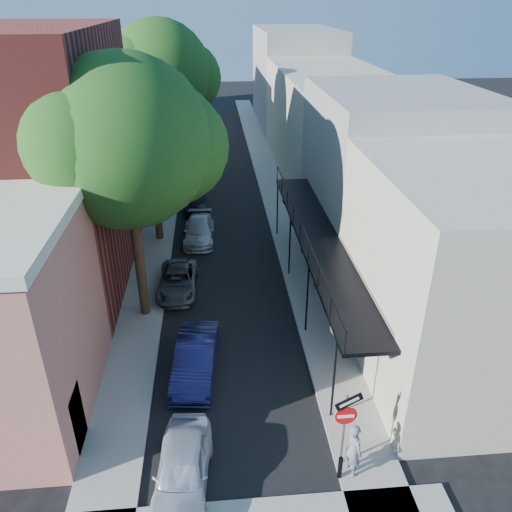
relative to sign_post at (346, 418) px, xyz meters
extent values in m
plane|color=black|center=(-3.16, -0.97, -2.04)|extent=(160.00, 160.00, 0.00)
cube|color=black|center=(-3.16, 29.03, -2.03)|extent=(6.00, 64.00, 0.01)
cube|color=gray|center=(-7.16, 29.03, -1.98)|extent=(2.00, 64.00, 0.12)
cube|color=gray|center=(0.84, 29.03, -1.98)|extent=(2.00, 64.00, 0.12)
cube|color=beige|center=(-8.21, 1.53, -0.84)|extent=(0.10, 1.20, 2.20)
cube|color=maroon|center=(-13.16, 13.03, 3.96)|extent=(10.00, 12.00, 12.00)
cube|color=gray|center=(-8.18, 13.03, 5.96)|extent=(0.06, 7.00, 4.00)
cube|color=#9C9994|center=(-12.16, 25.03, 2.46)|extent=(8.00, 12.00, 9.00)
cube|color=beige|center=(-12.16, 39.03, 2.96)|extent=(8.00, 16.00, 10.00)
cube|color=tan|center=(-12.16, 53.03, 1.96)|extent=(8.00, 12.00, 8.00)
cube|color=beige|center=(5.84, 4.53, 1.96)|extent=(8.00, 9.00, 8.00)
cube|color=#9C9994|center=(5.84, 14.03, 2.46)|extent=(8.00, 10.00, 9.00)
cube|color=beige|center=(5.84, 29.03, 1.96)|extent=(8.00, 20.00, 8.00)
cube|color=#9C9994|center=(5.84, 47.03, 2.96)|extent=(8.00, 16.00, 10.00)
cube|color=black|center=(1.04, 9.03, 1.46)|extent=(2.00, 16.00, 0.15)
cube|color=black|center=(0.09, 9.03, 2.34)|extent=(0.05, 16.00, 0.05)
cylinder|color=black|center=(0.14, 2.03, -0.23)|extent=(0.08, 0.08, 3.40)
cylinder|color=black|center=(0.14, 17.03, -0.23)|extent=(0.08, 0.08, 3.40)
sphere|color=#1E4614|center=(0.44, 3.03, 1.01)|extent=(0.60, 0.60, 0.60)
sphere|color=#1E4614|center=(0.44, 9.03, 1.01)|extent=(0.60, 0.60, 0.60)
sphere|color=#1E4614|center=(0.44, 15.03, 1.01)|extent=(0.60, 0.60, 0.60)
cylinder|color=#595B60|center=(-0.01, 0.03, -0.59)|extent=(0.07, 0.07, 2.90)
cylinder|color=red|center=(-0.01, -0.01, 0.11)|extent=(0.66, 0.04, 0.66)
cube|color=white|center=(-0.01, -0.04, 0.11)|extent=(0.50, 0.02, 0.10)
cylinder|color=white|center=(-0.01, 0.01, 0.11)|extent=(0.70, 0.02, 0.70)
cube|color=black|center=(0.04, -0.02, 0.66)|extent=(0.89, 0.15, 0.58)
cube|color=white|center=(0.04, -0.05, 0.66)|extent=(0.60, 0.10, 0.31)
cylinder|color=black|center=(-0.16, -0.47, -1.52)|extent=(0.14, 0.14, 0.80)
cylinder|color=#352415|center=(-6.96, 9.03, 1.46)|extent=(0.44, 0.44, 7.00)
sphere|color=#1E4614|center=(-6.96, 9.03, 5.98)|extent=(6.80, 6.80, 6.80)
sphere|color=#1E4614|center=(-5.26, 10.05, 5.48)|extent=(4.76, 4.76, 4.76)
cylinder|color=#352415|center=(-6.96, 17.03, 1.11)|extent=(0.44, 0.44, 6.30)
sphere|color=#1E4614|center=(-6.96, 17.03, 5.16)|extent=(6.00, 6.00, 6.00)
sphere|color=#1E4614|center=(-5.46, 17.93, 4.66)|extent=(4.20, 4.20, 4.20)
cylinder|color=#352415|center=(-6.96, 26.03, 1.64)|extent=(0.44, 0.44, 7.35)
sphere|color=#1E4614|center=(-6.96, 26.03, 6.36)|extent=(7.00, 7.00, 7.00)
sphere|color=#1E4614|center=(-5.21, 27.08, 5.86)|extent=(4.90, 4.90, 4.90)
imported|color=#B4B9C7|center=(-4.85, -0.22, -1.36)|extent=(1.91, 4.06, 1.34)
imported|color=#161543|center=(-4.56, 4.77, -1.33)|extent=(1.91, 4.39, 1.40)
imported|color=#4D5053|center=(-5.55, 10.98, -1.47)|extent=(1.98, 4.12, 1.13)
imported|color=silver|center=(-4.58, 16.75, -1.42)|extent=(1.86, 4.28, 1.23)
imported|color=black|center=(-4.91, 21.50, -1.35)|extent=(2.02, 4.15, 1.36)
imported|color=slate|center=(0.24, -0.29, -0.97)|extent=(0.65, 0.80, 1.90)
camera|label=1|loc=(-3.58, -10.50, 11.04)|focal=35.00mm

